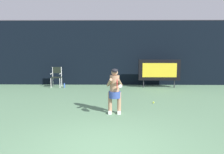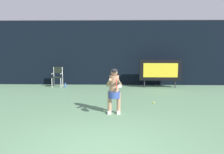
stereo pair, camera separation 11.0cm
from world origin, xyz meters
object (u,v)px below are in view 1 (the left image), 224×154
umpire_chair (56,76)px  tennis_racket (117,84)px  scoreboard (159,70)px  water_bottle (64,85)px  tennis_ball_loose (153,102)px  tennis_player (115,89)px

umpire_chair → tennis_racket: tennis_racket is taller
scoreboard → water_bottle: scoreboard is taller
scoreboard → tennis_ball_loose: 3.63m
umpire_chair → tennis_player: size_ratio=0.73×
scoreboard → tennis_racket: scoreboard is taller
tennis_racket → tennis_ball_loose: bearing=33.4°
tennis_racket → tennis_ball_loose: tennis_racket is taller
umpire_chair → tennis_racket: bearing=-58.9°
water_bottle → tennis_player: tennis_player is taller
scoreboard → tennis_ball_loose: size_ratio=32.35×
tennis_player → tennis_racket: size_ratio=2.47×
umpire_chair → water_bottle: size_ratio=4.08×
scoreboard → water_bottle: 5.13m
scoreboard → tennis_racket: 5.75m
water_bottle → tennis_player: bearing=-59.7°
water_bottle → tennis_ball_loose: 5.34m
water_bottle → tennis_player: (2.70, -4.62, 0.69)m
umpire_chair → tennis_player: tennis_player is taller
umpire_chair → water_bottle: bearing=-25.5°
umpire_chair → tennis_ball_loose: umpire_chair is taller
scoreboard → umpire_chair: (-5.52, 0.10, -0.33)m
water_bottle → tennis_racket: size_ratio=0.44×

